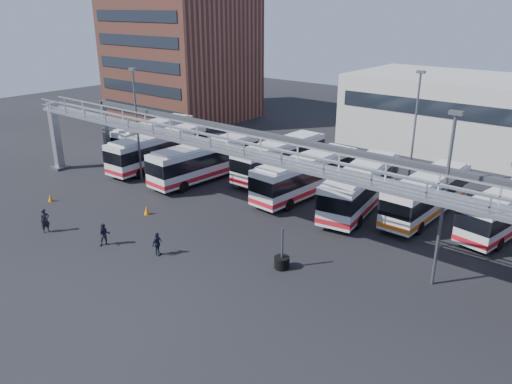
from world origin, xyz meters
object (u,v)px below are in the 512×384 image
Objects in this scene: cone_left at (50,198)px; bus_0 at (154,135)px; bus_3 at (280,157)px; light_pole_left at (137,119)px; bus_7 at (509,208)px; cone_right at (147,210)px; tire_stack at (282,261)px; bus_2 at (205,159)px; pedestrian_a at (45,221)px; bus_5 at (361,186)px; bus_1 at (159,149)px; light_pole_back at (415,124)px; light_pole_mid at (445,192)px; bus_4 at (306,174)px; pedestrian_d at (157,244)px; bus_6 at (427,194)px; pedestrian_b at (104,235)px.

bus_0 is at bearing 108.24° from cone_left.
bus_3 is at bearing -1.87° from bus_0.
light_pole_left reaches higher than bus_7.
tire_stack is (13.18, -0.11, 0.11)m from cone_right.
bus_2 reaches higher than cone_right.
pedestrian_a is 6.34m from cone_left.
bus_5 reaches higher than bus_2.
tire_stack is (21.81, -8.72, -1.45)m from bus_1.
light_pole_back reaches higher than tire_stack.
light_pole_mid is 0.93× the size of bus_7.
bus_4 is 4.23× the size of tire_stack.
light_pole_mid is at bearing 10.64° from cone_right.
cone_left is (-21.46, -22.28, -5.41)m from light_pole_back.
bus_2 is 9.32m from cone_right.
bus_0 is 6.24× the size of pedestrian_a.
pedestrian_d is 0.59× the size of tire_stack.
light_pole_left is 16.32m from pedestrian_d.
pedestrian_a is at bearing -138.57° from bus_5.
bus_5 is 4.97m from bus_6.
bus_6 is at bearing 114.27° from light_pole_mid.
pedestrian_a is at bearing -157.96° from tire_stack.
cone_right is (-13.10, -18.97, -5.38)m from light_pole_back.
bus_1 reaches higher than pedestrian_d.
bus_5 is 11.84m from tire_stack.
light_pole_mid is 6.40× the size of pedestrian_b.
pedestrian_a is at bearing -132.58° from bus_6.
tire_stack reaches higher than pedestrian_b.
bus_0 is 11.49m from bus_2.
bus_1 is at bearing 36.52° from pedestrian_d.
light_pole_back is at bearing 36.65° from bus_2.
bus_2 is 19.73m from bus_6.
cone_left is (-5.98, -12.19, -1.62)m from bus_2.
light_pole_left is 1.00× the size of light_pole_back.
cone_right is at bearing -169.36° from light_pole_mid.
tire_stack reaches higher than pedestrian_d.
bus_2 is 14.84m from bus_5.
bus_4 is (-13.91, 7.33, -3.82)m from light_pole_mid.
bus_5 is at bearing 7.73° from bus_4.
light_pole_back is 6.39× the size of pedestrian_d.
bus_0 is at bearing 132.66° from light_pole_left.
tire_stack is (11.11, 5.11, -0.34)m from pedestrian_b.
bus_5 is 10.57m from bus_7.
bus_6 is 23.84m from pedestrian_b.
cone_right is (-16.81, -13.49, -1.47)m from bus_6.
pedestrian_d is at bearing -43.33° from bus_1.
cone_right is at bearing -98.39° from bus_3.
light_pole_mid is at bearing -32.62° from pedestrian_b.
bus_1 reaches higher than tire_stack.
light_pole_back is at bearing 22.79° from bus_1.
bus_2 is 15.58m from pedestrian_a.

